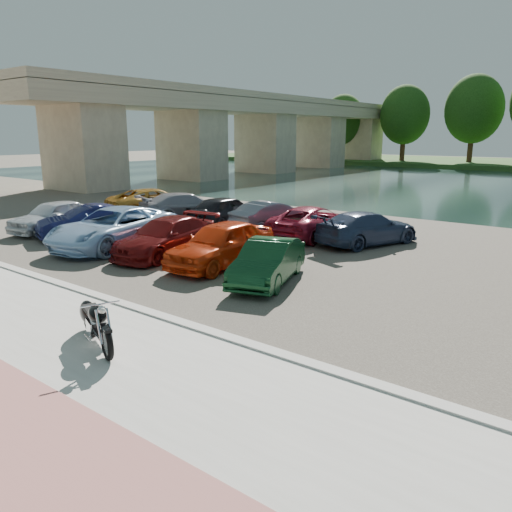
{
  "coord_description": "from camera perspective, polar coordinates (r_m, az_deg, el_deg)",
  "views": [
    {
      "loc": [
        7.37,
        -5.5,
        4.33
      ],
      "look_at": [
        -0.71,
        4.96,
        1.1
      ],
      "focal_mm": 35.0,
      "sensor_mm": 36.0,
      "label": 1
    }
  ],
  "objects": [
    {
      "name": "car_2",
      "position": [
        20.12,
        -15.92,
        3.12
      ],
      "size": [
        3.28,
        5.82,
        1.54
      ],
      "primitive_type": "imported",
      "rotation": [
        0.0,
        0.0,
        0.14
      ],
      "color": "#9FC4E8",
      "rests_on": "parking_lot"
    },
    {
      "name": "car_1",
      "position": [
        22.4,
        -18.63,
        3.75
      ],
      "size": [
        2.79,
        4.38,
        1.36
      ],
      "primitive_type": "imported",
      "rotation": [
        0.0,
        0.0,
        -0.35
      ],
      "color": "#13153B",
      "rests_on": "parking_lot"
    },
    {
      "name": "car_7",
      "position": [
        25.82,
        -7.98,
        5.63
      ],
      "size": [
        3.57,
        5.25,
        1.41
      ],
      "primitive_type": "imported",
      "rotation": [
        0.0,
        0.0,
        2.78
      ],
      "color": "gray",
      "rests_on": "parking_lot"
    },
    {
      "name": "ground",
      "position": [
        10.17,
        -14.38,
        -11.95
      ],
      "size": [
        200.0,
        200.0,
        0.0
      ],
      "primitive_type": "plane",
      "color": "#595447",
      "rests_on": "ground"
    },
    {
      "name": "motorcycle",
      "position": [
        11.01,
        -18.0,
        -7.0
      ],
      "size": [
        2.22,
        1.12,
        1.05
      ],
      "rotation": [
        0.0,
        0.0,
        -0.38
      ],
      "color": "black",
      "rests_on": "promenade"
    },
    {
      "name": "car_0",
      "position": [
        24.28,
        -22.12,
        4.25
      ],
      "size": [
        2.22,
        4.34,
        1.42
      ],
      "primitive_type": "imported",
      "rotation": [
        0.0,
        0.0,
        0.14
      ],
      "color": "silver",
      "rests_on": "parking_lot"
    },
    {
      "name": "car_11",
      "position": [
        20.36,
        12.61,
        3.14
      ],
      "size": [
        3.27,
        4.91,
        1.32
      ],
      "primitive_type": "imported",
      "rotation": [
        0.0,
        0.0,
        2.8
      ],
      "color": "#2A3753",
      "rests_on": "parking_lot"
    },
    {
      "name": "bridge",
      "position": [
        58.45,
        0.46,
        14.91
      ],
      "size": [
        7.0,
        56.0,
        8.55
      ],
      "color": "tan",
      "rests_on": "ground"
    },
    {
      "name": "parking_lot",
      "position": [
        18.58,
        13.24,
        -0.05
      ],
      "size": [
        60.0,
        18.0,
        0.04
      ],
      "primitive_type": "cube",
      "color": "#423D35",
      "rests_on": "ground"
    },
    {
      "name": "car_3",
      "position": [
        18.39,
        -10.22,
        2.17
      ],
      "size": [
        2.44,
        4.82,
        1.34
      ],
      "primitive_type": "imported",
      "rotation": [
        0.0,
        0.0,
        0.13
      ],
      "color": "#600D0D",
      "rests_on": "parking_lot"
    },
    {
      "name": "car_10",
      "position": [
        21.56,
        6.48,
        3.95
      ],
      "size": [
        2.29,
        4.78,
        1.32
      ],
      "primitive_type": "imported",
      "rotation": [
        0.0,
        0.0,
        3.16
      ],
      "color": "maroon",
      "rests_on": "parking_lot"
    },
    {
      "name": "car_5",
      "position": [
        14.75,
        1.37,
        -0.65
      ],
      "size": [
        2.46,
        4.03,
        1.25
      ],
      "primitive_type": "imported",
      "rotation": [
        0.0,
        0.0,
        0.32
      ],
      "color": "#103C1E",
      "rests_on": "parking_lot"
    },
    {
      "name": "car_8",
      "position": [
        24.23,
        -3.42,
        5.24
      ],
      "size": [
        1.93,
        4.3,
        1.44
      ],
      "primitive_type": "imported",
      "rotation": [
        0.0,
        0.0,
        3.09
      ],
      "color": "black",
      "rests_on": "parking_lot"
    },
    {
      "name": "car_6",
      "position": [
        28.03,
        -11.47,
        6.14
      ],
      "size": [
        3.48,
        5.54,
        1.43
      ],
      "primitive_type": "imported",
      "rotation": [
        0.0,
        0.0,
        2.91
      ],
      "color": "#B7822A",
      "rests_on": "parking_lot"
    },
    {
      "name": "car_9",
      "position": [
        22.85,
        1.84,
        4.61
      ],
      "size": [
        2.26,
        4.27,
        1.34
      ],
      "primitive_type": "imported",
      "rotation": [
        0.0,
        0.0,
        2.92
      ],
      "color": "slate",
      "rests_on": "parking_lot"
    },
    {
      "name": "promenade",
      "position": [
        9.64,
        -19.19,
        -13.46
      ],
      "size": [
        60.0,
        6.0,
        0.1
      ],
      "primitive_type": "cube",
      "color": "#AFAEA5",
      "rests_on": "ground"
    },
    {
      "name": "kerb",
      "position": [
        11.35,
        -6.38,
        -8.41
      ],
      "size": [
        60.0,
        0.3,
        0.14
      ],
      "primitive_type": "cube",
      "color": "#AFAEA5",
      "rests_on": "ground"
    },
    {
      "name": "car_4",
      "position": [
        16.64,
        -3.99,
        1.41
      ],
      "size": [
        1.96,
        4.46,
        1.5
      ],
      "primitive_type": "imported",
      "rotation": [
        0.0,
        0.0,
        0.04
      ],
      "color": "red",
      "rests_on": "parking_lot"
    }
  ]
}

